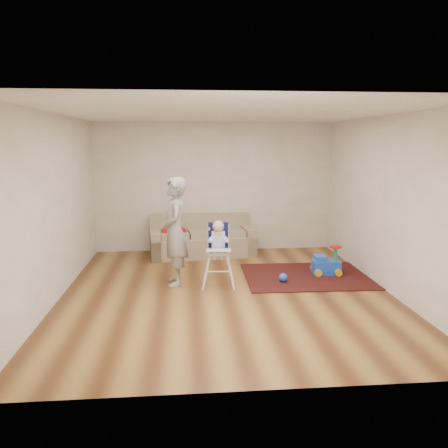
{
  "coord_description": "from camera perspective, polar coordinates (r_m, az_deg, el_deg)",
  "views": [
    {
      "loc": [
        -0.6,
        -6.43,
        2.28
      ],
      "look_at": [
        0.0,
        0.4,
        1.0
      ],
      "focal_mm": 35.0,
      "sensor_mm": 36.0,
      "label": 1
    }
  ],
  "objects": [
    {
      "name": "sofa",
      "position": [
        8.93,
        -2.87,
        -1.54
      ],
      "size": [
        2.18,
        1.09,
        0.81
      ],
      "rotation": [
        0.0,
        0.0,
        0.11
      ],
      "color": "tan",
      "rests_on": "ground"
    },
    {
      "name": "room_envelope",
      "position": [
        6.99,
        -0.09,
        7.26
      ],
      "size": [
        5.04,
        5.52,
        2.72
      ],
      "color": "beige",
      "rests_on": "ground"
    },
    {
      "name": "area_rug",
      "position": [
        7.74,
        10.85,
        -6.68
      ],
      "size": [
        2.19,
        1.66,
        0.02
      ],
      "primitive_type": "cube",
      "rotation": [
        0.0,
        0.0,
        -0.02
      ],
      "color": "black",
      "rests_on": "ground"
    },
    {
      "name": "ground",
      "position": [
        6.85,
        0.3,
        -8.87
      ],
      "size": [
        5.5,
        5.5,
        0.0
      ],
      "primitive_type": "plane",
      "color": "#512D13",
      "rests_on": "ground"
    },
    {
      "name": "side_table",
      "position": [
        9.1,
        -7.45,
        -2.47
      ],
      "size": [
        0.48,
        0.48,
        0.48
      ],
      "primitive_type": null,
      "color": "black",
      "rests_on": "ground"
    },
    {
      "name": "ride_on_toy",
      "position": [
        7.84,
        13.23,
        -4.56
      ],
      "size": [
        0.47,
        0.35,
        0.5
      ],
      "primitive_type": null,
      "rotation": [
        0.0,
        0.0,
        -0.04
      ],
      "color": "blue",
      "rests_on": "area_rug"
    },
    {
      "name": "toy_ball",
      "position": [
        7.32,
        7.73,
        -6.94
      ],
      "size": [
        0.15,
        0.15,
        0.15
      ],
      "primitive_type": "sphere",
      "color": "blue",
      "rests_on": "area_rug"
    },
    {
      "name": "adult",
      "position": [
        7.05,
        -6.46,
        -1.0
      ],
      "size": [
        0.47,
        0.67,
        1.75
      ],
      "primitive_type": "imported",
      "rotation": [
        0.0,
        0.0,
        -1.48
      ],
      "color": "#939396",
      "rests_on": "ground"
    },
    {
      "name": "high_chair",
      "position": [
        7.01,
        -0.75,
        -3.98
      ],
      "size": [
        0.53,
        0.53,
        1.07
      ],
      "rotation": [
        0.0,
        0.0,
        -0.07
      ],
      "color": "silver",
      "rests_on": "ground"
    }
  ]
}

